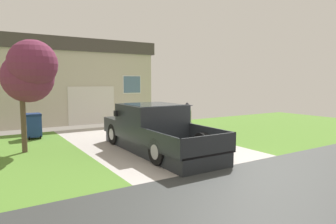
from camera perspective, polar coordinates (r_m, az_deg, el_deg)
ground at (r=7.34m, az=19.39°, el=-13.85°), size 29.20×18.60×0.18m
pickup_truck at (r=10.58m, az=-3.01°, el=-3.36°), size 2.09×5.55×1.63m
person_with_hat at (r=11.04m, az=3.70°, el=-2.11°), size 0.49×0.42×1.67m
handbag at (r=10.92m, az=4.80°, el=-6.33°), size 0.32×0.19×0.40m
house_with_garage at (r=19.57m, az=-19.83°, el=5.58°), size 10.19×5.44×4.83m
front_yard_tree at (r=11.11m, az=-25.14°, el=7.06°), size 1.79×2.05×3.82m
wheeled_trash_bin at (r=13.87m, az=-24.60°, el=-2.29°), size 0.60×0.72×1.08m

